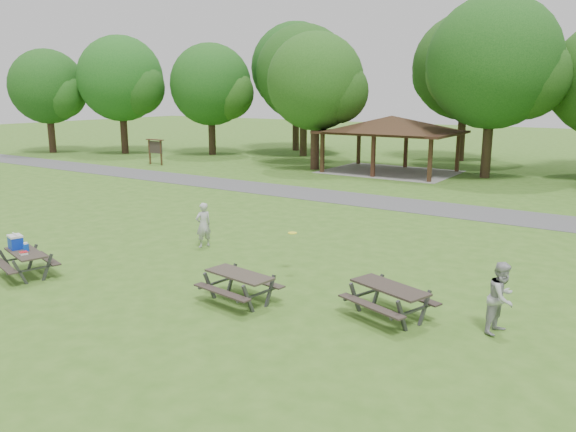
# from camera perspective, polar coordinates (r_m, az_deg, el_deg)

# --- Properties ---
(ground) EXTENTS (160.00, 160.00, 0.00)m
(ground) POSITION_cam_1_polar(r_m,az_deg,el_deg) (16.51, -10.68, -6.52)
(ground) COLOR #3A661D
(ground) RESTS_ON ground
(asphalt_path) EXTENTS (120.00, 3.20, 0.02)m
(asphalt_path) POSITION_cam_1_polar(r_m,az_deg,el_deg) (27.92, 9.66, 1.39)
(asphalt_path) COLOR #4A4A4C
(asphalt_path) RESTS_ON ground
(pavilion) EXTENTS (8.60, 7.01, 3.76)m
(pavilion) POSITION_cam_1_polar(r_m,az_deg,el_deg) (38.24, 10.47, 8.96)
(pavilion) COLOR #312112
(pavilion) RESTS_ON ground
(notice_board) EXTENTS (1.60, 0.30, 1.88)m
(notice_board) POSITION_cam_1_polar(r_m,az_deg,el_deg) (42.71, -13.35, 6.83)
(notice_board) COLOR #3C2515
(notice_board) RESTS_ON ground
(tree_row_a) EXTENTS (7.56, 7.20, 9.97)m
(tree_row_a) POSITION_cam_1_polar(r_m,az_deg,el_deg) (51.10, -16.53, 12.99)
(tree_row_a) COLOR black
(tree_row_a) RESTS_ON ground
(tree_row_b) EXTENTS (7.14, 6.80, 9.28)m
(tree_row_b) POSITION_cam_1_polar(r_m,az_deg,el_deg) (48.58, -7.77, 12.85)
(tree_row_b) COLOR black
(tree_row_b) RESTS_ON ground
(tree_row_c) EXTENTS (8.19, 7.80, 10.67)m
(tree_row_c) POSITION_cam_1_polar(r_m,az_deg,el_deg) (47.24, 1.72, 14.03)
(tree_row_c) COLOR black
(tree_row_c) RESTS_ON ground
(tree_row_d) EXTENTS (6.93, 6.60, 9.27)m
(tree_row_d) POSITION_cam_1_polar(r_m,az_deg,el_deg) (39.08, 2.94, 13.19)
(tree_row_d) COLOR #311F16
(tree_row_d) RESTS_ON ground
(tree_row_e) EXTENTS (8.40, 8.00, 11.02)m
(tree_row_e) POSITION_cam_1_polar(r_m,az_deg,el_deg) (37.24, 20.27, 14.05)
(tree_row_e) COLOR black
(tree_row_e) RESTS_ON ground
(tree_deep_a) EXTENTS (8.40, 8.00, 11.38)m
(tree_deep_a) POSITION_cam_1_polar(r_m,az_deg,el_deg) (51.82, 0.92, 14.56)
(tree_deep_a) COLOR #312115
(tree_deep_a) RESTS_ON ground
(tree_deep_b) EXTENTS (8.40, 8.00, 11.13)m
(tree_deep_b) POSITION_cam_1_polar(r_m,az_deg,el_deg) (46.00, 17.73, 13.93)
(tree_deep_b) COLOR #331F16
(tree_deep_b) RESTS_ON ground
(tree_flank_left) EXTENTS (6.72, 6.40, 8.93)m
(tree_flank_left) POSITION_cam_1_polar(r_m,az_deg,el_deg) (54.08, -23.17, 11.79)
(tree_flank_left) COLOR #301D15
(tree_flank_left) RESTS_ON ground
(picnic_table_near) EXTENTS (2.11, 1.87, 1.24)m
(picnic_table_near) POSITION_cam_1_polar(r_m,az_deg,el_deg) (18.30, -25.38, -3.32)
(picnic_table_near) COLOR #2E2721
(picnic_table_near) RESTS_ON ground
(picnic_table_middle) EXTENTS (2.06, 1.74, 0.81)m
(picnic_table_middle) POSITION_cam_1_polar(r_m,az_deg,el_deg) (14.53, -4.97, -6.54)
(picnic_table_middle) COLOR #322B24
(picnic_table_middle) RESTS_ON ground
(picnic_table_far) EXTENTS (2.32, 2.07, 0.84)m
(picnic_table_far) POSITION_cam_1_polar(r_m,az_deg,el_deg) (13.71, 10.27, -7.79)
(picnic_table_far) COLOR #2B241F
(picnic_table_far) RESTS_ON ground
(frisbee_in_flight) EXTENTS (0.34, 0.34, 0.02)m
(frisbee_in_flight) POSITION_cam_1_polar(r_m,az_deg,el_deg) (16.63, 0.45, -1.73)
(frisbee_in_flight) COLOR yellow
(frisbee_in_flight) RESTS_ON ground
(frisbee_thrower) EXTENTS (0.55, 0.67, 1.58)m
(frisbee_thrower) POSITION_cam_1_polar(r_m,az_deg,el_deg) (19.71, -8.59, -0.92)
(frisbee_thrower) COLOR #AEAEB1
(frisbee_thrower) RESTS_ON ground
(frisbee_catcher) EXTENTS (0.79, 0.92, 1.65)m
(frisbee_catcher) POSITION_cam_1_polar(r_m,az_deg,el_deg) (13.54, 20.89, -7.77)
(frisbee_catcher) COLOR #A4A4A7
(frisbee_catcher) RESTS_ON ground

